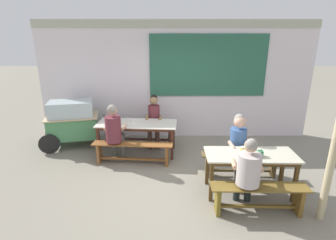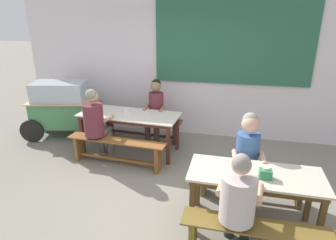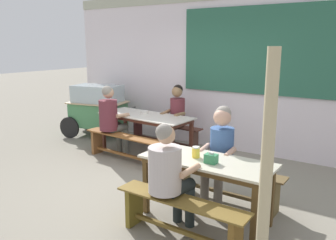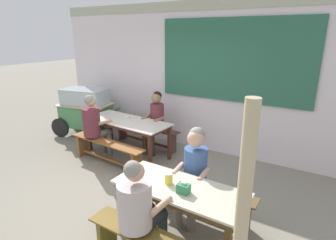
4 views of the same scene
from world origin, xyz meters
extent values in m
plane|color=gray|center=(0.00, 0.00, 0.00)|extent=(40.00, 40.00, 0.00)
cube|color=silver|center=(0.00, 2.41, 1.42)|extent=(7.09, 0.12, 2.84)
cube|color=#2C644D|center=(0.82, 2.32, 1.93)|extent=(2.97, 0.03, 1.56)
cube|color=#AEB19B|center=(0.00, 2.43, 2.94)|extent=(7.09, 0.20, 0.20)
cube|color=silver|center=(-0.92, 1.26, 0.73)|extent=(1.87, 0.86, 0.02)
cube|color=#532B1F|center=(-0.92, 1.26, 0.69)|extent=(1.78, 0.80, 0.06)
cube|color=#532B1F|center=(-0.07, 1.51, 0.33)|extent=(0.06, 0.06, 0.66)
cube|color=#532B1F|center=(-0.11, 0.90, 0.33)|extent=(0.06, 0.06, 0.66)
cube|color=#532B1F|center=(-1.72, 1.63, 0.33)|extent=(0.06, 0.06, 0.66)
cube|color=#532B1F|center=(-1.77, 1.02, 0.33)|extent=(0.06, 0.06, 0.66)
cube|color=beige|center=(1.21, -0.39, 0.73)|extent=(1.55, 0.67, 0.03)
cube|color=#523A1C|center=(1.21, -0.39, 0.69)|extent=(1.46, 0.61, 0.06)
cube|color=#523A1C|center=(1.90, -0.14, 0.33)|extent=(0.06, 0.06, 0.66)
cube|color=#523A1C|center=(0.53, -0.12, 0.33)|extent=(0.06, 0.06, 0.66)
cube|color=#523A1C|center=(0.52, -0.65, 0.33)|extent=(0.06, 0.06, 0.66)
cube|color=#553026|center=(-0.88, 1.83, 0.46)|extent=(1.70, 0.37, 0.02)
cube|color=#4E342A|center=(-0.16, 1.78, 0.22)|extent=(0.08, 0.22, 0.45)
cube|color=#562B2B|center=(-1.59, 1.88, 0.22)|extent=(0.08, 0.22, 0.45)
cube|color=#553026|center=(-0.88, 1.83, 0.11)|extent=(1.40, 0.14, 0.04)
cube|color=brown|center=(-0.96, 0.69, 0.46)|extent=(1.73, 0.39, 0.02)
cube|color=brown|center=(-0.22, 0.64, 0.22)|extent=(0.08, 0.23, 0.45)
cube|color=brown|center=(-1.69, 0.75, 0.22)|extent=(0.08, 0.23, 0.45)
cube|color=brown|center=(-0.96, 0.69, 0.11)|extent=(1.43, 0.15, 0.04)
cube|color=brown|center=(1.22, 0.18, 0.46)|extent=(1.53, 0.28, 0.02)
cube|color=brown|center=(1.86, 0.17, 0.22)|extent=(0.06, 0.22, 0.45)
cube|color=brown|center=(0.58, 0.19, 0.22)|extent=(0.06, 0.22, 0.45)
cube|color=brown|center=(1.22, 0.18, 0.11)|extent=(1.25, 0.07, 0.04)
cube|color=brown|center=(1.20, -0.96, 0.46)|extent=(1.49, 0.32, 0.02)
cube|color=brown|center=(0.57, -0.95, 0.22)|extent=(0.06, 0.25, 0.45)
cube|color=#4B8E58|center=(-2.55, 1.68, 0.50)|extent=(1.26, 0.90, 0.53)
cube|color=silver|center=(-2.55, 1.68, 0.96)|extent=(1.13, 0.81, 0.39)
cube|color=tan|center=(-2.55, 1.68, 0.77)|extent=(1.35, 1.00, 0.02)
cylinder|color=black|center=(-3.14, 1.93, 0.24)|extent=(0.47, 0.15, 0.47)
cylinder|color=black|center=(-2.98, 1.21, 0.24)|extent=(0.47, 0.15, 0.47)
cylinder|color=#333333|center=(-2.05, 1.79, 0.12)|extent=(0.05, 0.05, 0.24)
cylinder|color=#3F3F3F|center=(-1.82, 1.84, 0.66)|extent=(0.18, 0.67, 0.04)
cylinder|color=#6C645A|center=(1.07, -0.16, 0.23)|extent=(0.11, 0.11, 0.47)
cylinder|color=#6C645A|center=(1.25, -0.15, 0.23)|extent=(0.11, 0.11, 0.47)
cylinder|color=#6C645A|center=(1.06, 0.01, 0.52)|extent=(0.16, 0.38, 0.13)
cylinder|color=#6C645A|center=(1.24, 0.02, 0.52)|extent=(0.16, 0.38, 0.13)
cylinder|color=#3C5E9A|center=(1.13, 0.18, 0.75)|extent=(0.31, 0.31, 0.48)
sphere|color=tan|center=(1.14, 0.16, 1.13)|extent=(0.23, 0.23, 0.23)
sphere|color=gray|center=(1.13, 0.19, 1.17)|extent=(0.21, 0.21, 0.21)
cylinder|color=tan|center=(0.97, -0.01, 0.73)|extent=(0.09, 0.31, 0.08)
cylinder|color=tan|center=(1.32, 0.01, 0.73)|extent=(0.09, 0.31, 0.08)
cylinder|color=#473027|center=(-0.64, 1.47, 0.23)|extent=(0.11, 0.11, 0.47)
cylinder|color=#473027|center=(-0.46, 1.47, 0.23)|extent=(0.11, 0.11, 0.47)
cylinder|color=#473027|center=(-0.64, 1.64, 0.52)|extent=(0.13, 0.38, 0.13)
cylinder|color=#473027|center=(-0.46, 1.64, 0.52)|extent=(0.13, 0.38, 0.13)
cylinder|color=brown|center=(-0.55, 1.81, 0.76)|extent=(0.28, 0.28, 0.51)
sphere|color=#926D49|center=(-0.55, 1.79, 1.15)|extent=(0.21, 0.21, 0.21)
sphere|color=black|center=(-0.55, 1.82, 1.19)|extent=(0.19, 0.19, 0.19)
cylinder|color=#926D49|center=(-0.71, 1.63, 0.75)|extent=(0.07, 0.31, 0.10)
cylinder|color=#926D49|center=(-0.39, 1.63, 0.75)|extent=(0.07, 0.30, 0.08)
cylinder|color=#1F2728|center=(1.14, -0.65, 0.23)|extent=(0.11, 0.11, 0.47)
cylinder|color=#1F2728|center=(0.96, -0.62, 0.23)|extent=(0.11, 0.11, 0.47)
cylinder|color=#1F2728|center=(1.12, -0.81, 0.52)|extent=(0.18, 0.38, 0.13)
cylinder|color=#1F2728|center=(0.94, -0.79, 0.52)|extent=(0.18, 0.38, 0.13)
cylinder|color=#BDB1B0|center=(1.01, -0.96, 0.76)|extent=(0.35, 0.35, 0.49)
sphere|color=tan|center=(1.01, -0.94, 1.13)|extent=(0.19, 0.19, 0.19)
sphere|color=gray|center=(1.00, -0.97, 1.16)|extent=(0.18, 0.18, 0.18)
cylinder|color=tan|center=(1.22, -0.81, 0.74)|extent=(0.11, 0.31, 0.10)
cylinder|color=tan|center=(0.83, -0.76, 0.74)|extent=(0.11, 0.31, 0.09)
cylinder|color=#64665D|center=(-1.24, 1.05, 0.23)|extent=(0.11, 0.11, 0.47)
cylinder|color=#64665D|center=(-1.42, 1.07, 0.23)|extent=(0.11, 0.11, 0.47)
cylinder|color=#64665D|center=(-1.25, 0.89, 0.52)|extent=(0.15, 0.38, 0.13)
cylinder|color=#64665D|center=(-1.43, 0.90, 0.52)|extent=(0.15, 0.38, 0.13)
cylinder|color=brown|center=(-1.35, 0.72, 0.78)|extent=(0.33, 0.33, 0.55)
sphere|color=tan|center=(-1.35, 0.74, 1.19)|extent=(0.20, 0.20, 0.20)
sphere|color=gray|center=(-1.35, 0.71, 1.23)|extent=(0.19, 0.19, 0.19)
cylinder|color=tan|center=(-1.15, 0.89, 0.77)|extent=(0.09, 0.31, 0.08)
cylinder|color=tan|center=(-1.52, 0.91, 0.77)|extent=(0.09, 0.31, 0.09)
cube|color=#318251|center=(1.30, -0.48, 0.80)|extent=(0.14, 0.10, 0.10)
cube|color=white|center=(1.30, -0.48, 0.86)|extent=(0.05, 0.03, 0.02)
cylinder|color=yellow|center=(1.07, -0.40, 0.80)|extent=(0.09, 0.09, 0.12)
cylinder|color=white|center=(1.07, -0.40, 0.87)|extent=(0.08, 0.08, 0.02)
cylinder|color=silver|center=(-1.02, 1.36, 0.77)|extent=(0.15, 0.15, 0.05)
cylinder|color=tan|center=(2.11, -1.10, 1.01)|extent=(0.11, 0.11, 2.03)
camera|label=1|loc=(-0.20, -4.45, 2.66)|focal=28.05mm
camera|label=2|loc=(0.86, -3.47, 2.49)|focal=31.17mm
camera|label=3|loc=(2.92, -3.82, 2.05)|focal=37.13mm
camera|label=4|loc=(2.53, -2.83, 2.41)|focal=29.49mm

